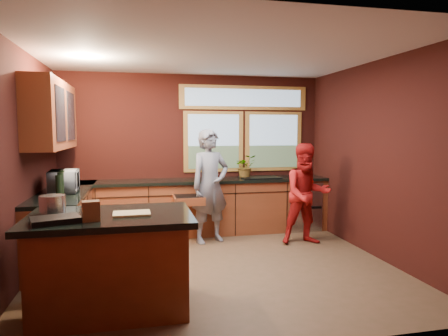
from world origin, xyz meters
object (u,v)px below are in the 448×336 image
object	(u,v)px
person_red	(307,194)
cutting_board	(132,213)
stock_pot	(52,205)
person_grey	(210,186)
island	(112,262)

from	to	relation	value
person_red	cutting_board	bearing A→B (deg)	-141.80
person_red	stock_pot	distance (m)	3.70
stock_pot	person_grey	bearing A→B (deg)	46.12
island	person_red	distance (m)	3.29
person_red	stock_pot	xyz separation A→B (m)	(-3.34, -1.57, 0.26)
island	person_grey	distance (m)	2.56
person_red	cutting_board	xyz separation A→B (m)	(-2.59, -1.77, 0.18)
person_red	stock_pot	bearing A→B (deg)	-150.97
island	cutting_board	size ratio (longest dim) A/B	4.43
person_grey	stock_pot	size ratio (longest dim) A/B	7.36
stock_pot	island	bearing A→B (deg)	-15.26
island	stock_pot	size ratio (longest dim) A/B	6.46
island	person_grey	bearing A→B (deg)	57.52
island	cutting_board	bearing A→B (deg)	-14.04
person_grey	cutting_board	bearing A→B (deg)	-138.05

